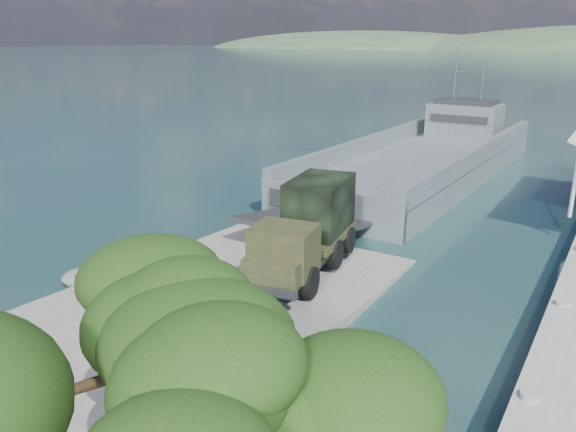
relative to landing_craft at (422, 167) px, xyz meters
The scene contains 7 objects.
ground 24.00m from the landing_craft, 89.34° to the right, with size 1400.00×1400.00×0.00m, color #1B4143.
boat_ramp 24.99m from the landing_craft, 89.37° to the right, with size 10.00×18.00×0.50m, color slate.
shoreline_rocks 24.23m from the landing_craft, 104.16° to the right, with size 3.20×5.60×0.90m, color slate, non-canonical shape.
landing_craft is the anchor object (origin of this frame).
military_truck 20.21m from the landing_craft, 84.50° to the right, with size 3.57×7.91×3.54m.
soldier 25.46m from the landing_craft, 95.52° to the right, with size 0.63×0.42×1.73m, color #1D311B.
overhang_tree 36.03m from the landing_craft, 76.56° to the right, with size 7.35×6.77×6.67m.
Camera 1 is at (12.59, -15.21, 9.73)m, focal length 35.00 mm.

